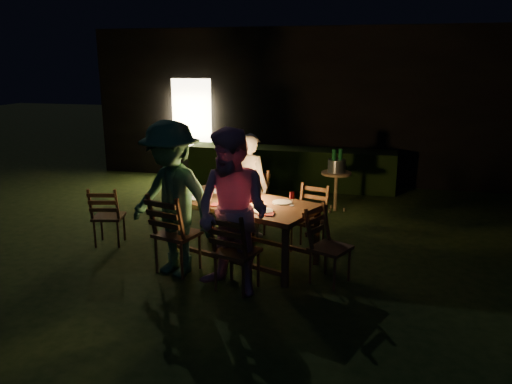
% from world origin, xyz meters
% --- Properties ---
extents(garden_envelope, '(40.00, 40.00, 3.20)m').
position_xyz_m(garden_envelope, '(-0.01, 6.15, 1.58)').
color(garden_envelope, black).
rests_on(garden_envelope, ground).
extents(dining_table, '(2.12, 1.55, 0.80)m').
position_xyz_m(dining_table, '(-0.41, -0.26, 0.72)').
color(dining_table, '#50301A').
rests_on(dining_table, ground).
extents(chair_near_left, '(0.59, 0.62, 1.06)m').
position_xyz_m(chair_near_left, '(-1.10, -0.83, 0.32)').
color(chair_near_left, '#50301A').
rests_on(chair_near_left, ground).
extents(chair_near_right, '(0.55, 0.57, 0.99)m').
position_xyz_m(chair_near_right, '(-0.25, -1.14, 0.30)').
color(chair_near_right, '#50301A').
rests_on(chair_near_right, ground).
extents(chair_far_left, '(0.56, 0.59, 1.02)m').
position_xyz_m(chair_far_left, '(-0.57, 0.62, 0.31)').
color(chair_far_left, '#50301A').
rests_on(chair_far_left, ground).
extents(chair_far_right, '(0.51, 0.54, 0.93)m').
position_xyz_m(chair_far_right, '(0.37, 0.28, 0.28)').
color(chair_far_right, '#50301A').
rests_on(chair_far_right, ground).
extents(chair_end, '(0.58, 0.57, 0.94)m').
position_xyz_m(chair_end, '(0.75, -0.68, 0.28)').
color(chair_end, '#50301A').
rests_on(chair_end, ground).
extents(chair_spare, '(0.49, 0.51, 0.90)m').
position_xyz_m(chair_spare, '(-2.40, -0.19, 0.27)').
color(chair_spare, '#50301A').
rests_on(chair_spare, ground).
extents(person_house_side, '(0.65, 0.54, 1.54)m').
position_xyz_m(person_house_side, '(-0.55, 0.67, 0.77)').
color(person_house_side, white).
rests_on(person_house_side, ground).
extents(person_opp_right, '(1.09, 0.97, 1.86)m').
position_xyz_m(person_opp_right, '(-0.27, -1.18, 0.93)').
color(person_opp_right, '#D391B9').
rests_on(person_opp_right, ground).
extents(person_opp_left, '(1.38, 1.07, 1.88)m').
position_xyz_m(person_opp_left, '(-1.11, -0.87, 0.94)').
color(person_opp_left, '#336749').
rests_on(person_opp_left, ground).
extents(lantern, '(0.16, 0.16, 0.35)m').
position_xyz_m(lantern, '(-0.35, -0.23, 0.95)').
color(lantern, white).
rests_on(lantern, dining_table).
extents(plate_far_left, '(0.25, 0.25, 0.01)m').
position_xyz_m(plate_far_left, '(-0.85, 0.14, 0.80)').
color(plate_far_left, white).
rests_on(plate_far_left, dining_table).
extents(plate_near_left, '(0.25, 0.25, 0.01)m').
position_xyz_m(plate_near_left, '(-1.00, -0.27, 0.80)').
color(plate_near_left, white).
rests_on(plate_near_left, dining_table).
extents(plate_far_right, '(0.25, 0.25, 0.01)m').
position_xyz_m(plate_far_right, '(0.09, -0.20, 0.80)').
color(plate_far_right, white).
rests_on(plate_far_right, dining_table).
extents(plate_near_right, '(0.25, 0.25, 0.01)m').
position_xyz_m(plate_near_right, '(-0.06, -0.62, 0.80)').
color(plate_near_right, white).
rests_on(plate_near_right, dining_table).
extents(wineglass_a, '(0.06, 0.06, 0.18)m').
position_xyz_m(wineglass_a, '(-0.60, 0.11, 0.88)').
color(wineglass_a, '#59070F').
rests_on(wineglass_a, dining_table).
extents(wineglass_b, '(0.06, 0.06, 0.18)m').
position_xyz_m(wineglass_b, '(-1.13, -0.12, 0.88)').
color(wineglass_b, '#59070F').
rests_on(wineglass_b, dining_table).
extents(wineglass_c, '(0.06, 0.06, 0.18)m').
position_xyz_m(wineglass_c, '(-0.22, -0.62, 0.88)').
color(wineglass_c, '#59070F').
rests_on(wineglass_c, dining_table).
extents(wineglass_d, '(0.06, 0.06, 0.18)m').
position_xyz_m(wineglass_d, '(0.23, -0.30, 0.88)').
color(wineglass_d, '#59070F').
rests_on(wineglass_d, dining_table).
extents(wineglass_e, '(0.06, 0.06, 0.18)m').
position_xyz_m(wineglass_e, '(-0.61, -0.50, 0.88)').
color(wineglass_e, silver).
rests_on(wineglass_e, dining_table).
extents(bottle_table, '(0.07, 0.07, 0.28)m').
position_xyz_m(bottle_table, '(-0.64, -0.17, 0.94)').
color(bottle_table, '#0F471E').
rests_on(bottle_table, dining_table).
extents(napkin_left, '(0.18, 0.14, 0.01)m').
position_xyz_m(napkin_left, '(-0.66, -0.51, 0.80)').
color(napkin_left, red).
rests_on(napkin_left, dining_table).
extents(napkin_right, '(0.18, 0.14, 0.01)m').
position_xyz_m(napkin_right, '(0.00, -0.73, 0.80)').
color(napkin_right, red).
rests_on(napkin_right, dining_table).
extents(phone, '(0.14, 0.07, 0.01)m').
position_xyz_m(phone, '(-1.09, -0.33, 0.80)').
color(phone, black).
rests_on(phone, dining_table).
extents(side_table, '(0.51, 0.51, 0.69)m').
position_xyz_m(side_table, '(0.56, 2.23, 0.61)').
color(side_table, olive).
rests_on(side_table, ground).
extents(ice_bucket, '(0.30, 0.30, 0.22)m').
position_xyz_m(ice_bucket, '(0.56, 2.23, 0.80)').
color(ice_bucket, '#A5A8AD').
rests_on(ice_bucket, side_table).
extents(bottle_bucket_a, '(0.07, 0.07, 0.32)m').
position_xyz_m(bottle_bucket_a, '(0.51, 2.19, 0.85)').
color(bottle_bucket_a, '#0F471E').
rests_on(bottle_bucket_a, side_table).
extents(bottle_bucket_b, '(0.07, 0.07, 0.32)m').
position_xyz_m(bottle_bucket_b, '(0.61, 2.27, 0.85)').
color(bottle_bucket_b, '#0F471E').
rests_on(bottle_bucket_b, side_table).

